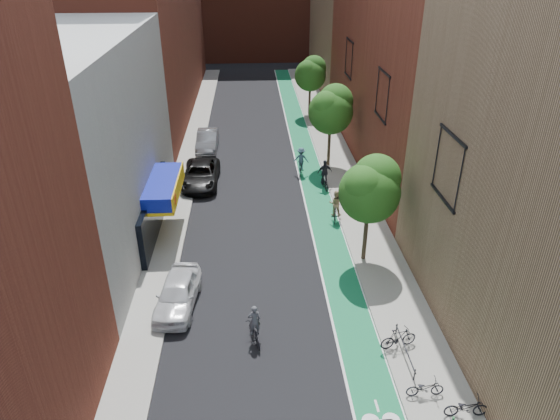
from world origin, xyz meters
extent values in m
plane|color=black|center=(0.00, 0.00, 0.00)|extent=(160.00, 160.00, 0.00)
cube|color=#126846|center=(4.00, 26.00, 0.01)|extent=(2.00, 68.00, 0.01)
cube|color=gray|center=(-6.00, 26.00, 0.07)|extent=(2.00, 68.00, 0.15)
cube|color=gray|center=(6.50, 26.00, 0.07)|extent=(3.00, 68.00, 0.15)
cube|color=silver|center=(-11.00, 14.00, 6.00)|extent=(8.00, 20.00, 12.00)
cube|color=maroon|center=(-11.00, 42.00, 11.00)|extent=(8.00, 36.00, 22.00)
cube|color=maroon|center=(12.00, 26.00, 11.00)|extent=(8.00, 28.00, 22.00)
cube|color=#8C6B4C|center=(12.00, 50.00, 9.00)|extent=(8.00, 20.00, 18.00)
cylinder|color=#332619|center=(5.60, 10.00, 1.65)|extent=(0.24, 0.24, 3.30)
sphere|color=#1F4E14|center=(5.60, 10.00, 4.38)|extent=(3.36, 3.36, 3.36)
sphere|color=#1F4E14|center=(6.00, 10.30, 5.10)|extent=(2.64, 2.64, 2.64)
sphere|color=#1F4E14|center=(5.30, 9.70, 4.86)|extent=(2.40, 2.40, 2.40)
cylinder|color=#332619|center=(5.60, 24.00, 1.73)|extent=(0.24, 0.24, 3.47)
sphere|color=#1F4E14|center=(5.60, 24.00, 4.60)|extent=(3.53, 3.53, 3.53)
sphere|color=#1F4E14|center=(6.00, 24.30, 5.36)|extent=(2.77, 2.77, 2.77)
sphere|color=#1F4E14|center=(5.30, 23.70, 5.10)|extent=(2.52, 2.52, 2.52)
cylinder|color=#332619|center=(5.60, 38.00, 1.59)|extent=(0.24, 0.24, 3.19)
sphere|color=#1F4E14|center=(5.60, 38.00, 4.23)|extent=(3.25, 3.25, 3.25)
sphere|color=#1F4E14|center=(6.00, 38.30, 4.93)|extent=(2.55, 2.55, 2.55)
sphere|color=#1F4E14|center=(5.30, 37.70, 4.70)|extent=(2.32, 2.32, 2.32)
imported|color=silver|center=(-4.60, 6.49, 0.79)|extent=(2.30, 4.78, 1.57)
imported|color=black|center=(-4.60, 21.10, 0.79)|extent=(2.75, 5.77, 1.59)
imported|color=gray|center=(-4.60, 28.58, 0.83)|extent=(1.82, 5.04, 1.65)
imported|color=black|center=(-0.79, 3.69, 0.45)|extent=(1.00, 1.80, 0.90)
imported|color=#494A50|center=(-0.79, 3.79, 1.15)|extent=(0.66, 0.51, 1.60)
imported|color=black|center=(4.70, 14.82, 0.52)|extent=(0.76, 1.78, 1.04)
imported|color=tan|center=(4.70, 14.92, 1.23)|extent=(0.95, 0.80, 1.76)
imported|color=black|center=(4.70, 19.76, 0.47)|extent=(0.86, 1.85, 0.93)
imported|color=black|center=(4.70, 19.86, 1.29)|extent=(1.15, 0.60, 1.87)
imported|color=black|center=(3.20, 22.54, 0.51)|extent=(0.69, 1.74, 1.02)
imported|color=#3A5969|center=(3.20, 22.64, 1.27)|extent=(1.26, 0.82, 1.83)
imported|color=black|center=(7.23, -1.06, 0.60)|extent=(1.72, 0.64, 0.90)
imported|color=black|center=(5.64, 2.76, 0.67)|extent=(1.80, 0.84, 1.04)
imported|color=black|center=(5.98, 0.01, 0.55)|extent=(1.55, 0.56, 0.81)
camera|label=1|loc=(-0.68, -13.85, 16.22)|focal=32.00mm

